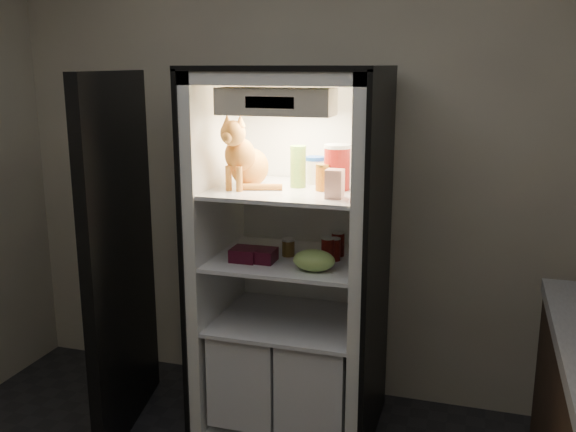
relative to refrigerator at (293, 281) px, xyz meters
name	(u,v)px	position (x,y,z in m)	size (l,w,h in m)	color
room_shell	(155,158)	(0.00, -1.38, 0.83)	(3.60, 3.60, 3.60)	white
refrigerator	(293,281)	(0.00, 0.00, 0.00)	(0.90, 0.72, 1.88)	white
fridge_door	(120,260)	(-0.84, -0.27, 0.12)	(0.23, 0.86, 1.85)	black
tabby_cat	(245,160)	(-0.22, -0.10, 0.64)	(0.31, 0.36, 0.37)	#B85517
parmesan_shaker	(298,167)	(0.03, -0.02, 0.60)	(0.08, 0.08, 0.20)	#268C2F
mayo_tub	(315,170)	(0.08, 0.11, 0.57)	(0.10, 0.10, 0.14)	white
salsa_jar	(323,177)	(0.17, -0.07, 0.56)	(0.07, 0.07, 0.13)	maroon
pepper_jar	(337,167)	(0.23, -0.02, 0.61)	(0.13, 0.13, 0.22)	#A82016
cream_carton	(335,184)	(0.26, -0.23, 0.56)	(0.08, 0.08, 0.13)	white
soda_can_a	(338,244)	(0.22, 0.03, 0.21)	(0.07, 0.07, 0.12)	black
soda_can_b	(334,249)	(0.22, -0.05, 0.20)	(0.06, 0.06, 0.11)	black
soda_can_c	(328,250)	(0.20, -0.08, 0.21)	(0.06, 0.06, 0.12)	black
condiment_jar	(288,247)	(-0.01, -0.04, 0.19)	(0.06, 0.06, 0.09)	brown
grape_bag	(314,260)	(0.17, -0.23, 0.20)	(0.20, 0.15, 0.10)	#85B655
berry_box_left	(245,254)	(-0.19, -0.18, 0.18)	(0.13, 0.13, 0.06)	#440B1D
berry_box_right	(263,255)	(-0.11, -0.17, 0.18)	(0.13, 0.13, 0.06)	#440B1D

